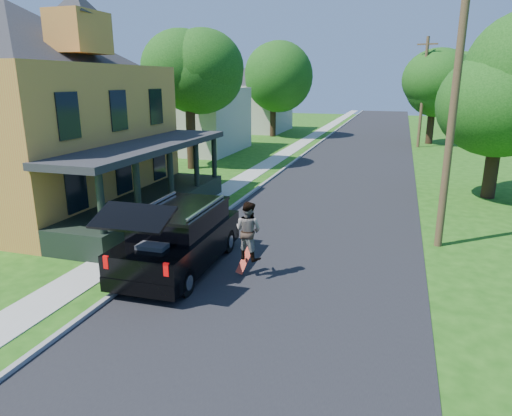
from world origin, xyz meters
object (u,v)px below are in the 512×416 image
(tree_right_near, at_px, (502,82))
(utility_pole_near, at_px, (454,105))
(skateboarder, at_px, (248,230))
(black_suv, at_px, (179,238))

(tree_right_near, height_order, utility_pole_near, utility_pole_near)
(utility_pole_near, bearing_deg, skateboarder, -141.38)
(skateboarder, bearing_deg, utility_pole_near, -123.67)
(utility_pole_near, bearing_deg, tree_right_near, 70.48)
(black_suv, height_order, utility_pole_near, utility_pole_near)
(black_suv, distance_m, skateboarder, 2.25)
(black_suv, relative_size, tree_right_near, 0.64)
(tree_right_near, relative_size, utility_pole_near, 0.93)
(skateboarder, distance_m, utility_pole_near, 7.87)
(skateboarder, relative_size, utility_pole_near, 0.18)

